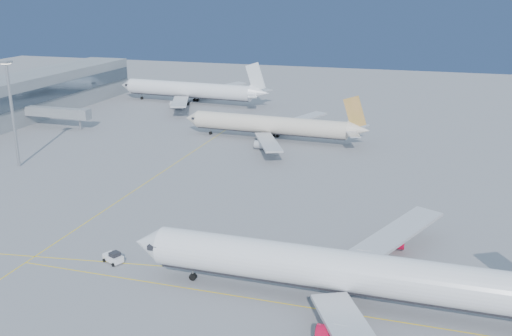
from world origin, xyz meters
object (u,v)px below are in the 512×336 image
(airliner_virgin, at_px, (353,273))
(airliner_etihad, at_px, (273,125))
(pushback_tug, at_px, (113,257))
(airliner_third, at_px, (192,90))
(light_mast, at_px, (11,105))

(airliner_virgin, xyz_separation_m, airliner_etihad, (-36.16, 88.66, -0.51))
(airliner_etihad, relative_size, pushback_tug, 14.66)
(pushback_tug, bearing_deg, airliner_third, 131.26)
(light_mast, bearing_deg, airliner_etihad, 38.87)
(airliner_etihad, distance_m, pushback_tug, 87.06)
(airliner_virgin, height_order, airliner_etihad, airliner_virgin)
(airliner_third, xyz_separation_m, light_mast, (-9.36, -92.65, 10.71))
(pushback_tug, relative_size, light_mast, 0.15)
(airliner_etihad, distance_m, light_mast, 73.30)
(pushback_tug, bearing_deg, light_mast, 165.09)
(airliner_virgin, bearing_deg, pushback_tug, 177.68)
(airliner_third, distance_m, pushback_tug, 140.84)
(airliner_etihad, bearing_deg, light_mast, -138.50)
(airliner_etihad, bearing_deg, pushback_tug, -90.12)
(airliner_etihad, xyz_separation_m, pushback_tug, (-4.17, -86.88, -3.73))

